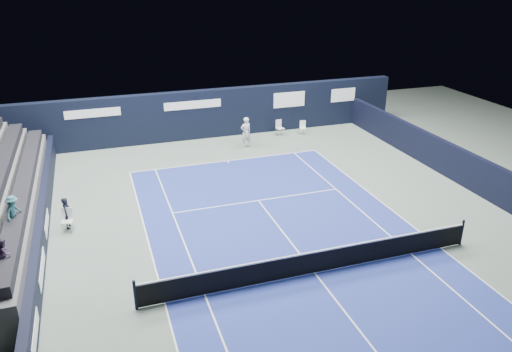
{
  "coord_description": "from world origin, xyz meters",
  "views": [
    {
      "loc": [
        -6.93,
        -13.88,
        10.42
      ],
      "look_at": [
        -0.12,
        6.39,
        1.3
      ],
      "focal_mm": 35.0,
      "sensor_mm": 36.0,
      "label": 1
    }
  ],
  "objects": [
    {
      "name": "ground",
      "position": [
        0.0,
        2.0,
        0.0
      ],
      "size": [
        48.0,
        48.0,
        0.0
      ],
      "primitive_type": "plane",
      "color": "#58695E",
      "rests_on": "ground"
    },
    {
      "name": "side_barrier_left",
      "position": [
        -9.5,
        5.97,
        0.6
      ],
      "size": [
        0.33,
        22.0,
        1.2
      ],
      "color": "black",
      "rests_on": "ground"
    },
    {
      "name": "line_judge",
      "position": [
        -8.54,
        6.5,
        0.7
      ],
      "size": [
        0.46,
        0.58,
        1.4
      ],
      "primitive_type": "imported",
      "rotation": [
        0.0,
        0.0,
        1.3
      ],
      "color": "black",
      "rests_on": "ground"
    },
    {
      "name": "court_markings",
      "position": [
        0.0,
        0.0,
        0.01
      ],
      "size": [
        11.03,
        23.83,
        0.0
      ],
      "color": "white",
      "rests_on": "court_surface"
    },
    {
      "name": "tennis_net",
      "position": [
        0.0,
        0.0,
        0.51
      ],
      "size": [
        12.9,
        0.1,
        1.1
      ],
      "color": "black",
      "rests_on": "ground"
    },
    {
      "name": "enclosure_wall_right",
      "position": [
        10.5,
        6.0,
        0.9
      ],
      "size": [
        0.3,
        22.0,
        1.8
      ],
      "primitive_type": "cube",
      "color": "black",
      "rests_on": "ground"
    },
    {
      "name": "tennis_player",
      "position": [
        1.74,
        13.87,
        0.94
      ],
      "size": [
        0.77,
        0.91,
        1.88
      ],
      "color": "silver",
      "rests_on": "ground"
    },
    {
      "name": "folding_chair_back_b",
      "position": [
        6.09,
        15.12,
        0.5
      ],
      "size": [
        0.48,
        0.47,
        0.88
      ],
      "rotation": [
        0.0,
        0.0,
        -0.29
      ],
      "color": "white",
      "rests_on": "ground"
    },
    {
      "name": "folding_chair_back_a",
      "position": [
        4.51,
        15.41,
        0.67
      ],
      "size": [
        0.53,
        0.56,
        1.01
      ],
      "rotation": [
        0.0,
        0.0,
        0.23
      ],
      "color": "silver",
      "rests_on": "ground"
    },
    {
      "name": "line_judge_chair",
      "position": [
        -8.55,
        6.25,
        0.57
      ],
      "size": [
        0.53,
        0.51,
        1.01
      ],
      "rotation": [
        0.0,
        0.0,
        -0.21
      ],
      "color": "white",
      "rests_on": "ground"
    },
    {
      "name": "court_surface",
      "position": [
        0.0,
        0.0,
        0.0
      ],
      "size": [
        10.97,
        23.77,
        0.01
      ],
      "primitive_type": "cube",
      "color": "navy",
      "rests_on": "ground"
    },
    {
      "name": "back_sponsor_wall",
      "position": [
        0.01,
        16.5,
        1.55
      ],
      "size": [
        26.0,
        0.63,
        3.1
      ],
      "color": "black",
      "rests_on": "ground"
    }
  ]
}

